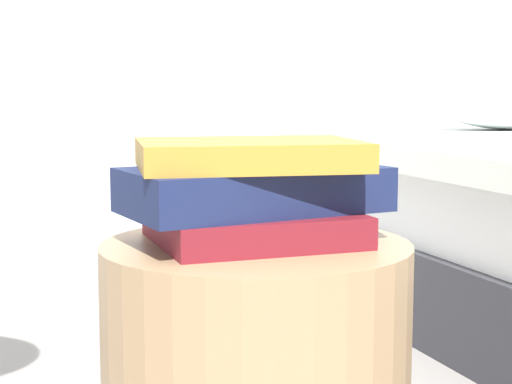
% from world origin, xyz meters
% --- Properties ---
extents(book_maroon, '(0.22, 0.20, 0.04)m').
position_xyz_m(book_maroon, '(-0.00, 0.01, 0.44)').
color(book_maroon, maroon).
rests_on(book_maroon, side_table).
extents(book_navy, '(0.31, 0.20, 0.05)m').
position_xyz_m(book_navy, '(-0.00, 0.01, 0.48)').
color(book_navy, '#19234C').
rests_on(book_navy, book_maroon).
extents(book_ochre, '(0.27, 0.20, 0.03)m').
position_xyz_m(book_ochre, '(-0.01, 0.00, 0.52)').
color(book_ochre, '#B7842D').
rests_on(book_ochre, book_navy).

